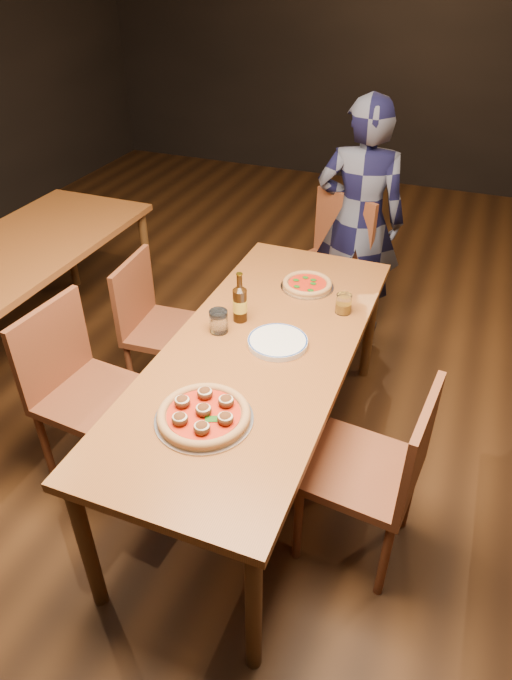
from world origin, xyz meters
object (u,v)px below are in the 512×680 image
(diner, at_px, (359,221))
(amber_glass, at_px, (344,304))
(table_main, at_px, (260,360))
(chair_end, at_px, (321,270))
(chair_main_e, at_px, (361,469))
(water_glass, at_px, (219,321))
(pizza_margherita, at_px, (307,284))
(table_left, at_px, (7,267))
(chair_main_sw, at_px, (169,329))
(beer_bottle, at_px, (240,304))
(plate_stack, at_px, (278,342))
(pizza_meatball, at_px, (204,414))
(chair_main_nw, at_px, (94,396))

(diner, bearing_deg, amber_glass, 92.87)
(table_main, relative_size, chair_end, 2.04)
(chair_main_e, distance_m, water_glass, 0.91)
(pizza_margherita, bearing_deg, table_left, -170.50)
(chair_main_sw, xyz_separation_m, beer_bottle, (0.53, -0.20, 0.40))
(table_main, xyz_separation_m, chair_end, (-0.07, 1.27, -0.19))
(table_main, distance_m, chair_end, 1.29)
(plate_stack, height_order, diner, diner)
(water_glass, bearing_deg, table_main, -12.18)
(table_main, distance_m, pizza_margherita, 0.60)
(table_main, height_order, pizza_margherita, pizza_margherita)
(chair_main_e, xyz_separation_m, amber_glass, (-0.28, 0.70, 0.33))
(table_left, distance_m, amber_glass, 1.98)
(table_left, bearing_deg, table_main, -10.01)
(chair_main_sw, xyz_separation_m, pizza_margherita, (0.73, 0.22, 0.32))
(table_main, xyz_separation_m, pizza_meatball, (-0.03, -0.52, 0.10))
(table_main, distance_m, table_left, 1.73)
(chair_main_e, relative_size, water_glass, 8.70)
(pizza_margherita, distance_m, diner, 0.88)
(chair_end, relative_size, beer_bottle, 4.00)
(chair_main_sw, relative_size, chair_main_e, 0.95)
(chair_main_nw, bearing_deg, chair_main_e, -84.12)
(beer_bottle, height_order, amber_glass, beer_bottle)
(plate_stack, bearing_deg, chair_main_sw, 157.16)
(amber_glass, bearing_deg, table_main, -123.05)
(chair_main_nw, xyz_separation_m, water_glass, (0.50, 0.35, 0.33))
(water_glass, bearing_deg, chair_end, 82.81)
(beer_bottle, relative_size, water_glass, 2.28)
(table_main, height_order, chair_main_sw, chair_main_sw)
(pizza_meatball, height_order, water_glass, water_glass)
(table_left, xyz_separation_m, plate_stack, (1.77, -0.25, 0.08))
(table_left, height_order, amber_glass, amber_glass)
(chair_main_nw, xyz_separation_m, diner, (0.83, 1.77, 0.30))
(plate_stack, bearing_deg, diner, 88.22)
(pizza_margherita, bearing_deg, chair_main_nw, -130.32)
(chair_main_nw, bearing_deg, pizza_meatball, -102.32)
(chair_end, relative_size, pizza_meatball, 2.61)
(amber_glass, bearing_deg, chair_main_nw, -144.01)
(table_left, distance_m, chair_main_e, 2.34)
(chair_main_sw, height_order, pizza_meatball, chair_main_sw)
(beer_bottle, height_order, diner, diner)
(table_left, distance_m, chair_main_nw, 1.17)
(water_glass, height_order, amber_glass, water_glass)
(diner, bearing_deg, chair_main_nw, 58.98)
(chair_main_nw, distance_m, pizza_margherita, 1.21)
(plate_stack, relative_size, diner, 0.17)
(pizza_meatball, distance_m, amber_glass, 0.98)
(table_main, xyz_separation_m, beer_bottle, (-0.17, 0.17, 0.16))
(plate_stack, bearing_deg, chair_main_e, -33.98)
(chair_main_e, bearing_deg, table_main, -111.16)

